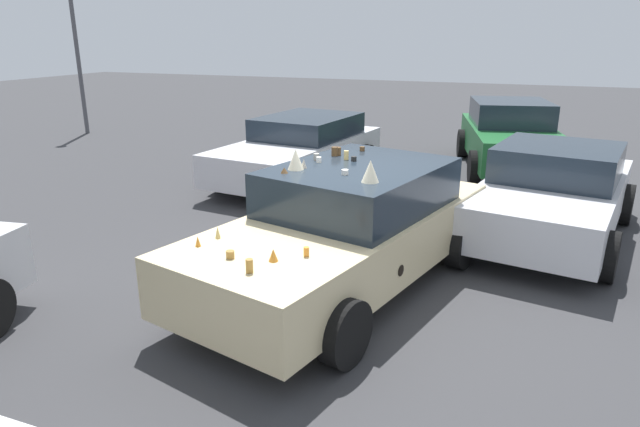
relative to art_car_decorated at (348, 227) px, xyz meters
The scene contains 6 objects.
ground_plane 0.74m from the art_car_decorated, 166.05° to the left, with size 60.00×60.00×0.00m, color #38383A.
art_car_decorated is the anchor object (origin of this frame).
parked_sedan_behind_left 3.55m from the art_car_decorated, 40.24° to the right, with size 4.40×2.59×1.38m.
parked_sedan_behind_right 5.10m from the art_car_decorated, 29.33° to the left, with size 4.58×2.43×1.30m.
parked_sedan_row_back_far 7.21m from the art_car_decorated, 11.53° to the right, with size 4.45×2.67×1.50m.
lot_lamp_post 13.32m from the art_car_decorated, 55.74° to the left, with size 0.28×0.28×4.99m.
Camera 1 is at (-5.87, -1.97, 2.94)m, focal length 31.42 mm.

